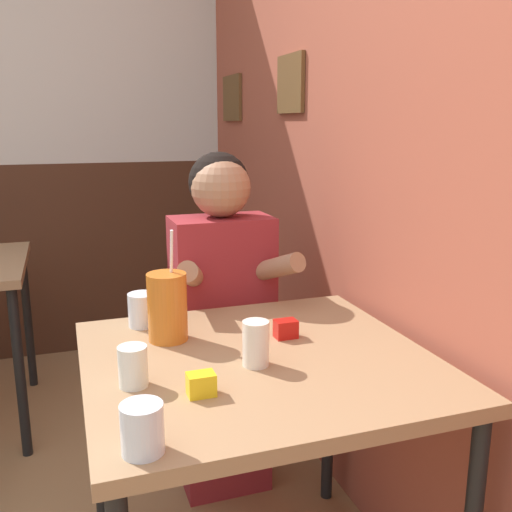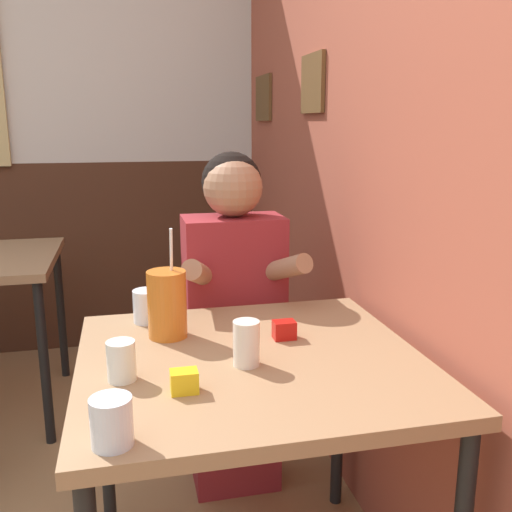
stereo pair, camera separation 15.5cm
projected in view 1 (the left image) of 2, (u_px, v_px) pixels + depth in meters
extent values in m
cube|color=#9E4C38|center=(308.00, 115.00, 2.22)|extent=(0.06, 4.50, 2.70)
cube|color=brown|center=(232.00, 98.00, 3.02)|extent=(0.02, 0.30, 0.23)
cube|color=brown|center=(290.00, 84.00, 2.26)|extent=(0.02, 0.25, 0.23)
cube|color=#472819|center=(20.00, 263.00, 3.21)|extent=(5.31, 0.06, 1.10)
cube|color=#93704C|center=(258.00, 363.00, 1.44)|extent=(0.86, 0.81, 0.04)
cylinder|color=black|center=(99.00, 447.00, 1.74)|extent=(0.04, 0.04, 0.71)
cylinder|color=black|center=(329.00, 407.00, 1.99)|extent=(0.04, 0.04, 0.71)
cylinder|color=black|center=(20.00, 374.00, 2.25)|extent=(0.04, 0.04, 0.71)
cylinder|color=black|center=(28.00, 319.00, 2.87)|extent=(0.04, 0.04, 0.71)
cube|color=maroon|center=(224.00, 427.00, 2.09)|extent=(0.31, 0.20, 0.46)
cube|color=maroon|center=(222.00, 296.00, 1.98)|extent=(0.34, 0.20, 0.55)
sphere|color=black|center=(219.00, 182.00, 1.91)|extent=(0.20, 0.20, 0.20)
sphere|color=#9E7051|center=(221.00, 187.00, 1.89)|extent=(0.20, 0.20, 0.20)
cylinder|color=#9E7051|center=(192.00, 275.00, 1.78)|extent=(0.14, 0.27, 0.15)
cylinder|color=#9E7051|center=(273.00, 268.00, 1.86)|extent=(0.14, 0.27, 0.15)
cylinder|color=#C6661E|center=(167.00, 307.00, 1.53)|extent=(0.11, 0.11, 0.19)
cylinder|color=white|center=(171.00, 255.00, 1.50)|extent=(0.01, 0.04, 0.14)
cylinder|color=silver|center=(142.00, 310.00, 1.64)|extent=(0.08, 0.08, 0.10)
cylinder|color=silver|center=(133.00, 366.00, 1.27)|extent=(0.07, 0.07, 0.09)
cylinder|color=silver|center=(256.00, 343.00, 1.37)|extent=(0.07, 0.07, 0.11)
cylinder|color=silver|center=(142.00, 429.00, 1.01)|extent=(0.08, 0.08, 0.09)
cube|color=#B7140F|center=(286.00, 329.00, 1.56)|extent=(0.06, 0.04, 0.05)
cube|color=yellow|center=(201.00, 384.00, 1.23)|extent=(0.06, 0.04, 0.05)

